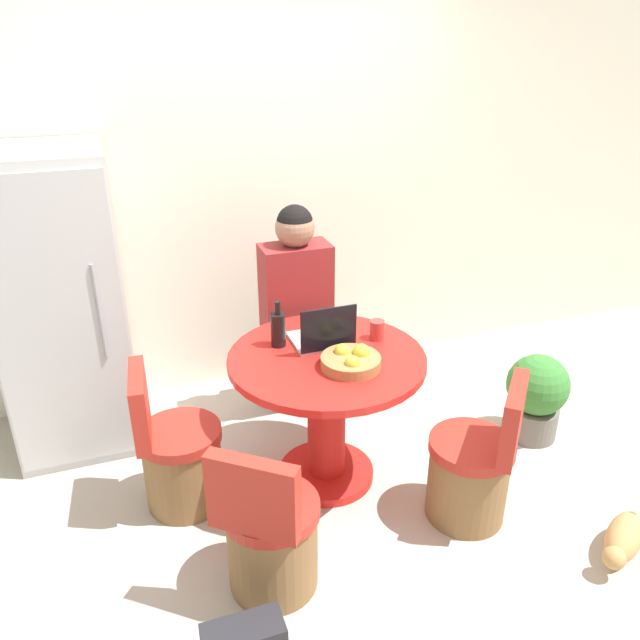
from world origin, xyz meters
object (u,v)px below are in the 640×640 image
object	(u,v)px
dining_table	(327,399)
potted_plant	(536,395)
fruit_bowl	(351,360)
person_seated	(294,301)
chair_near_right_corner	(473,471)
chair_near_left_corner	(271,538)
refrigerator	(62,306)
cat	(623,538)
laptop	(323,336)
bottle	(278,329)
chair_left_side	(178,459)

from	to	relation	value
dining_table	potted_plant	distance (m)	1.30
fruit_bowl	person_seated	bearing A→B (deg)	90.99
chair_near_right_corner	dining_table	bearing A→B (deg)	-90.00
dining_table	chair_near_left_corner	bearing A→B (deg)	-128.13
refrigerator	potted_plant	bearing A→B (deg)	-19.81
chair_near_right_corner	cat	world-z (taller)	chair_near_right_corner
refrigerator	fruit_bowl	bearing A→B (deg)	-37.45
refrigerator	laptop	xyz separation A→B (m)	(1.25, -0.73, -0.05)
person_seated	refrigerator	bearing A→B (deg)	-6.07
fruit_bowl	potted_plant	distance (m)	1.31
refrigerator	cat	xyz separation A→B (m)	(2.32, -1.82, -0.75)
laptop	bottle	world-z (taller)	bottle
chair_near_left_corner	potted_plant	size ratio (longest dim) A/B	1.48
person_seated	dining_table	bearing A→B (deg)	85.53
refrigerator	bottle	world-z (taller)	refrigerator
dining_table	cat	world-z (taller)	dining_table
chair_left_side	bottle	size ratio (longest dim) A/B	3.19
bottle	chair_left_side	bearing A→B (deg)	-167.83
bottle	chair_near_left_corner	bearing A→B (deg)	-109.52
refrigerator	bottle	bearing A→B (deg)	-32.74
chair_near_left_corner	person_seated	bearing A→B (deg)	-73.76
fruit_bowl	dining_table	bearing A→B (deg)	116.12
chair_near_left_corner	chair_left_side	world-z (taller)	same
dining_table	chair_near_left_corner	xyz separation A→B (m)	(-0.47, -0.60, -0.23)
bottle	potted_plant	world-z (taller)	bottle
person_seated	fruit_bowl	world-z (taller)	person_seated
chair_near_right_corner	potted_plant	world-z (taller)	chair_near_right_corner
chair_left_side	laptop	size ratio (longest dim) A/B	2.68
chair_near_right_corner	potted_plant	xyz separation A→B (m)	(0.71, 0.46, 0.01)
refrigerator	bottle	distance (m)	1.23
dining_table	laptop	xyz separation A→B (m)	(0.02, 0.12, 0.30)
laptop	cat	distance (m)	1.69
chair_left_side	person_seated	bearing A→B (deg)	-46.84
chair_left_side	potted_plant	bearing A→B (deg)	-88.56
fruit_bowl	bottle	bearing A→B (deg)	128.71
chair_left_side	potted_plant	xyz separation A→B (m)	(2.04, -0.12, 0.01)
dining_table	chair_near_right_corner	xyz separation A→B (m)	(0.57, -0.51, -0.23)
bottle	cat	world-z (taller)	bottle
person_seated	chair_near_left_corner	bearing A→B (deg)	68.12
fruit_bowl	cat	size ratio (longest dim) A/B	0.69
fruit_bowl	bottle	distance (m)	0.43
person_seated	cat	bearing A→B (deg)	121.69
refrigerator	laptop	bearing A→B (deg)	-30.51
chair_near_left_corner	bottle	world-z (taller)	bottle
dining_table	fruit_bowl	xyz separation A→B (m)	(0.07, -0.14, 0.29)
chair_near_left_corner	laptop	size ratio (longest dim) A/B	2.68
refrigerator	cat	bearing A→B (deg)	-38.13
fruit_bowl	potted_plant	bearing A→B (deg)	4.26
cat	potted_plant	bearing A→B (deg)	-134.10
dining_table	person_seated	xyz separation A→B (m)	(0.06, 0.71, 0.25)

